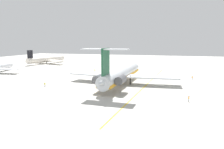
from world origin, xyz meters
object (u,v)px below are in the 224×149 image
airliner_mid_right (47,59)px  safety_cone_wingtip (167,75)px  ground_crew_near_nose (45,84)px  safety_cone_nose (176,76)px  ground_crew_near_tail (192,77)px  main_jetliner (121,74)px  ground_crew_starboard (189,98)px  ground_crew_portside (95,70)px

airliner_mid_right → safety_cone_wingtip: size_ratio=61.39×
ground_crew_near_nose → safety_cone_nose: ground_crew_near_nose is taller
airliner_mid_right → ground_crew_near_tail: bearing=-97.4°
ground_crew_near_tail → safety_cone_wingtip: ground_crew_near_tail is taller
airliner_mid_right → ground_crew_near_nose: (-72.62, -45.50, -1.94)m
main_jetliner → ground_crew_near_tail: (17.29, -26.85, -2.77)m
ground_crew_near_nose → safety_cone_wingtip: 56.70m
ground_crew_starboard → safety_cone_wingtip: ground_crew_starboard is taller
ground_crew_portside → main_jetliner: bearing=164.0°
ground_crew_near_tail → safety_cone_wingtip: 14.00m
main_jetliner → safety_cone_wingtip: 31.11m
airliner_mid_right → ground_crew_portside: airliner_mid_right is taller
airliner_mid_right → ground_crew_starboard: size_ratio=18.73×
ground_crew_portside → ground_crew_near_nose: bearing=120.1°
airliner_mid_right → ground_crew_starboard: (-78.90, -94.09, -1.87)m
airliner_mid_right → safety_cone_wingtip: (-33.69, -86.72, -2.74)m
airliner_mid_right → safety_cone_nose: (-34.40, -90.65, -2.74)m
airliner_mid_right → safety_cone_wingtip: bearing=-94.9°
ground_crew_portside → ground_crew_starboard: bearing=170.3°
main_jetliner → ground_crew_near_nose: (-12.61, 25.04, -2.81)m
ground_crew_near_nose → ground_crew_portside: (39.46, -4.24, 0.04)m
ground_crew_near_nose → safety_cone_nose: (38.22, -45.15, -0.79)m
safety_cone_wingtip → airliner_mid_right: bearing=68.8°
main_jetliner → ground_crew_near_nose: bearing=118.5°
airliner_mid_right → safety_cone_wingtip: 93.07m
ground_crew_portside → ground_crew_starboard: 63.71m
safety_cone_wingtip → main_jetliner: bearing=148.4°
ground_crew_near_nose → safety_cone_wingtip: size_ratio=3.07×
ground_crew_portside → safety_cone_wingtip: 36.99m
ground_crew_starboard → ground_crew_near_tail: bearing=-81.5°
ground_crew_portside → safety_cone_nose: bearing=-145.5°
ground_crew_starboard → safety_cone_wingtip: size_ratio=3.28×
ground_crew_starboard → safety_cone_wingtip: 45.82m
safety_cone_nose → safety_cone_wingtip: same height
ground_crew_near_nose → safety_cone_nose: size_ratio=3.07×
safety_cone_nose → safety_cone_wingtip: (0.72, 3.93, 0.00)m
airliner_mid_right → ground_crew_near_nose: bearing=-131.6°
safety_cone_wingtip → ground_crew_near_tail: bearing=-130.3°
ground_crew_near_nose → ground_crew_near_tail: ground_crew_near_tail is taller
ground_crew_near_tail → safety_cone_wingtip: bearing=39.6°
main_jetliner → airliner_mid_right: size_ratio=1.45×
airliner_mid_right → ground_crew_near_nose: 85.72m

